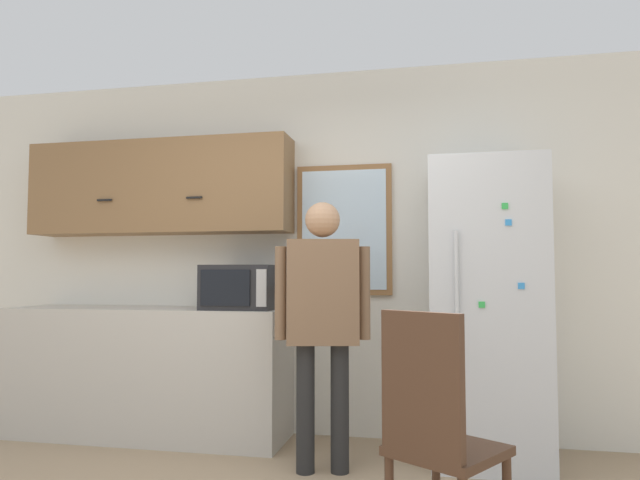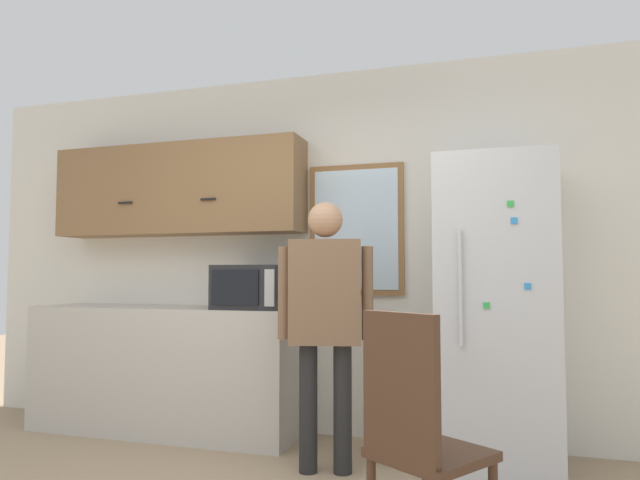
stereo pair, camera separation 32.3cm
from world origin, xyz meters
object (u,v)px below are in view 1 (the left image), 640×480
refrigerator (486,310)px  microwave (242,287)px  person (323,307)px  chair (435,426)px

refrigerator → microwave: bearing=179.0°
person → chair: bearing=-66.5°
microwave → person: (0.67, -0.45, -0.11)m
chair → person: bearing=-20.5°
person → refrigerator: bearing=10.3°
microwave → chair: size_ratio=0.49×
microwave → person: bearing=-33.7°
chair → microwave: bearing=-12.1°
microwave → refrigerator: size_ratio=0.26×
chair → refrigerator: bearing=-70.3°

